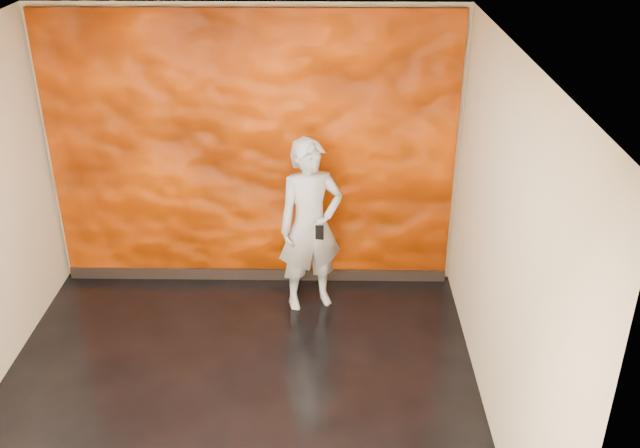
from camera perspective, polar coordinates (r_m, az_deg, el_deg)
The scene contains 5 objects.
room at distance 5.15m, azimuth -7.66°, elevation -2.22°, with size 4.02×4.02×2.81m.
feature_wall at distance 6.92m, azimuth -5.46°, elevation 5.58°, with size 3.90×0.06×2.75m, color #EB4B00.
baseboard at distance 7.47m, azimuth -5.05°, elevation -4.01°, with size 3.90×0.04×0.12m, color black.
man at distance 6.67m, azimuth -0.77°, elevation -0.13°, with size 0.62×0.41×1.70m, color #949BA4.
phone at distance 6.42m, azimuth -0.04°, elevation -0.68°, with size 0.08×0.02×0.14m, color black.
Camera 1 is at (0.76, -4.44, 3.89)m, focal length 40.00 mm.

